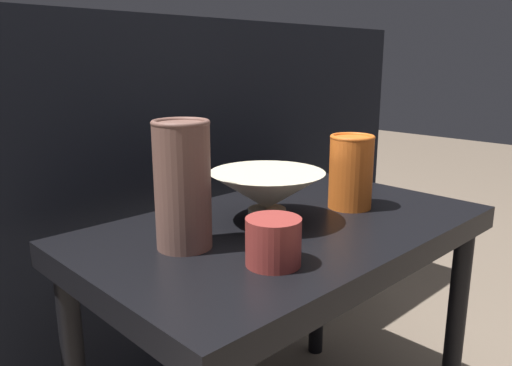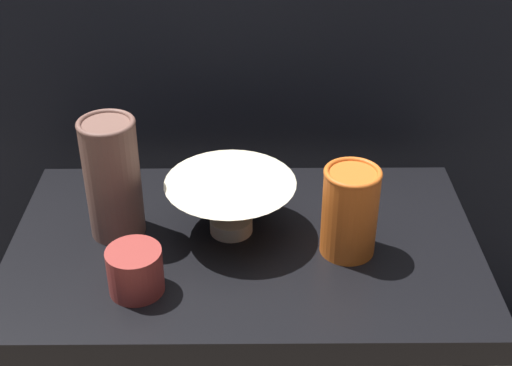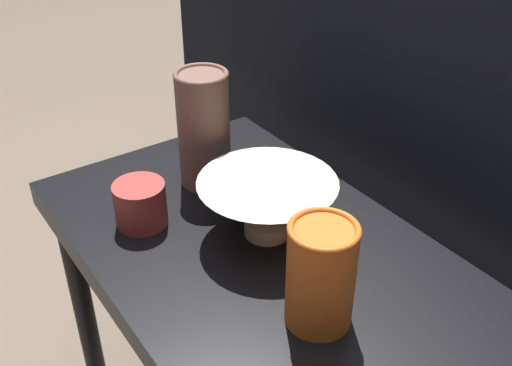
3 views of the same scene
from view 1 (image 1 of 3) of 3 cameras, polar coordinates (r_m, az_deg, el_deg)
name	(u,v)px [view 1 (image 1 of 3)]	position (r m, az deg, el deg)	size (l,w,h in m)	color
table	(286,254)	(0.86, 3.47, -8.07)	(0.69, 0.42, 0.46)	black
couch_backdrop	(123,193)	(1.27, -14.93, -1.17)	(1.48, 0.50, 0.81)	black
bowl	(267,191)	(0.83, 1.28, -0.95)	(0.19, 0.19, 0.09)	beige
vase_textured_left	(183,184)	(0.72, -8.38, -0.09)	(0.08, 0.08, 0.19)	brown
vase_colorful_right	(351,171)	(0.93, 10.80, 1.39)	(0.08, 0.08, 0.14)	orange
cup	(273,242)	(0.66, 2.00, -6.71)	(0.07, 0.07, 0.06)	maroon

